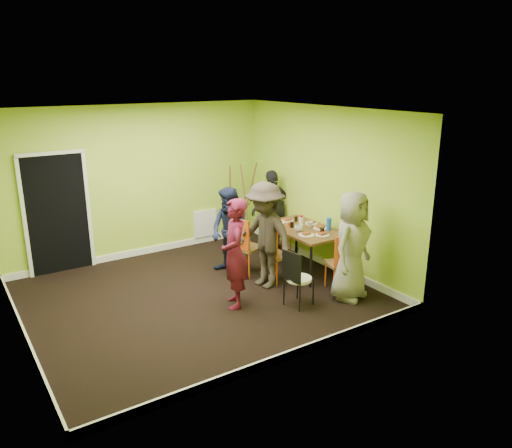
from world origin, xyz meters
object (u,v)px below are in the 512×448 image
(chair_back_end, at_px, (275,217))
(chair_left_far, at_px, (245,243))
(person_left_near, at_px, (265,235))
(dining_table, at_px, (304,231))
(easel, at_px, (241,203))
(orange_bottle, at_px, (289,224))
(chair_bentwood, at_px, (296,276))
(blue_bottle, at_px, (329,224))
(person_back_end, at_px, (272,210))
(chair_left_near, at_px, (273,251))
(thermos, at_px, (301,223))
(chair_front_end, at_px, (343,260))
(person_front_end, at_px, (351,246))
(person_standing, at_px, (235,254))
(person_left_far, at_px, (230,232))

(chair_back_end, bearing_deg, chair_left_far, 35.88)
(chair_left_far, relative_size, chair_back_end, 1.06)
(person_left_near, bearing_deg, dining_table, 95.20)
(easel, distance_m, orange_bottle, 1.65)
(chair_bentwood, height_order, blue_bottle, blue_bottle)
(easel, distance_m, person_back_end, 0.73)
(chair_left_near, relative_size, thermos, 4.67)
(chair_front_end, relative_size, person_back_end, 0.62)
(chair_back_end, height_order, person_left_near, person_left_near)
(orange_bottle, bearing_deg, chair_back_end, 69.76)
(chair_back_end, relative_size, person_front_end, 0.57)
(chair_left_near, distance_m, blue_bottle, 1.12)
(chair_front_end, distance_m, chair_bentwood, 0.92)
(blue_bottle, xyz_separation_m, person_standing, (-2.03, -0.27, -0.04))
(chair_back_end, relative_size, chair_bentwood, 1.09)
(chair_left_near, height_order, person_standing, person_standing)
(person_front_end, bearing_deg, person_left_near, 108.01)
(person_front_end, bearing_deg, chair_bentwood, 147.07)
(dining_table, bearing_deg, person_left_near, -166.11)
(easel, xyz_separation_m, thermos, (0.06, -1.87, 0.05))
(chair_left_far, bearing_deg, chair_bentwood, -17.21)
(dining_table, distance_m, blue_bottle, 0.46)
(orange_bottle, bearing_deg, chair_left_near, -146.02)
(easel, bearing_deg, person_left_far, -127.76)
(chair_left_far, relative_size, chair_front_end, 1.06)
(chair_left_far, relative_size, person_left_far, 0.67)
(chair_front_end, xyz_separation_m, person_front_end, (-0.04, -0.22, 0.30))
(chair_left_far, distance_m, thermos, 1.04)
(chair_left_far, relative_size, person_back_end, 0.65)
(chair_bentwood, bearing_deg, chair_front_end, 79.41)
(person_left_far, relative_size, person_back_end, 0.97)
(chair_front_end, height_order, chair_bentwood, chair_front_end)
(chair_left_far, distance_m, easel, 1.81)
(chair_back_end, bearing_deg, person_front_end, 86.13)
(chair_bentwood, xyz_separation_m, thermos, (0.96, 1.13, 0.37))
(chair_left_near, xyz_separation_m, thermos, (0.73, 0.20, 0.31))
(easel, xyz_separation_m, person_left_far, (-1.08, -1.40, -0.05))
(chair_left_near, relative_size, easel, 0.59)
(blue_bottle, height_order, person_standing, person_standing)
(easel, xyz_separation_m, person_back_end, (0.30, -0.67, -0.02))
(blue_bottle, bearing_deg, chair_front_end, -116.37)
(chair_left_far, bearing_deg, dining_table, 55.13)
(person_left_far, bearing_deg, chair_left_far, 33.87)
(dining_table, relative_size, person_standing, 0.92)
(person_back_end, relative_size, person_front_end, 0.93)
(person_standing, bearing_deg, dining_table, 132.61)
(dining_table, bearing_deg, person_left_far, 157.77)
(chair_front_end, distance_m, blue_bottle, 0.93)
(dining_table, relative_size, person_back_end, 0.97)
(chair_left_far, distance_m, person_standing, 1.21)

